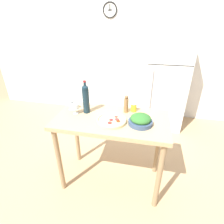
# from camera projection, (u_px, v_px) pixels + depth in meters

# --- Properties ---
(ground_plane) EXTENTS (14.00, 14.00, 0.00)m
(ground_plane) POSITION_uv_depth(u_px,v_px,m) (111.00, 178.00, 2.34)
(ground_plane) COLOR tan
(wall_back) EXTENTS (6.40, 0.08, 2.60)m
(wall_back) POSITION_uv_depth(u_px,v_px,m) (133.00, 53.00, 3.45)
(wall_back) COLOR silver
(wall_back) RESTS_ON ground_plane
(refrigerator) EXTENTS (0.71, 0.69, 1.74)m
(refrigerator) POSITION_uv_depth(u_px,v_px,m) (166.00, 82.00, 3.20)
(refrigerator) COLOR silver
(refrigerator) RESTS_ON ground_plane
(prep_counter) EXTENTS (1.24, 0.64, 0.94)m
(prep_counter) POSITION_uv_depth(u_px,v_px,m) (111.00, 128.00, 1.96)
(prep_counter) COLOR tan
(prep_counter) RESTS_ON ground_plane
(wine_bottle) EXTENTS (0.08, 0.08, 0.38)m
(wine_bottle) POSITION_uv_depth(u_px,v_px,m) (86.00, 98.00, 1.94)
(wine_bottle) COLOR #142833
(wine_bottle) RESTS_ON prep_counter
(wine_glass_near) EXTENTS (0.08, 0.08, 0.12)m
(wine_glass_near) POSITION_uv_depth(u_px,v_px,m) (75.00, 107.00, 1.96)
(wine_glass_near) COLOR silver
(wine_glass_near) RESTS_ON prep_counter
(wine_glass_far) EXTENTS (0.08, 0.08, 0.12)m
(wine_glass_far) POSITION_uv_depth(u_px,v_px,m) (71.00, 103.00, 2.05)
(wine_glass_far) COLOR silver
(wine_glass_far) RESTS_ON prep_counter
(pepper_mill) EXTENTS (0.05, 0.05, 0.21)m
(pepper_mill) POSITION_uv_depth(u_px,v_px,m) (126.00, 104.00, 1.98)
(pepper_mill) COLOR olive
(pepper_mill) RESTS_ON prep_counter
(salad_bowl) EXTENTS (0.25, 0.25, 0.11)m
(salad_bowl) POSITION_uv_depth(u_px,v_px,m) (141.00, 120.00, 1.77)
(salad_bowl) COLOR #384C6B
(salad_bowl) RESTS_ON prep_counter
(homemade_pizza) EXTENTS (0.31, 0.31, 0.04)m
(homemade_pizza) POSITION_uv_depth(u_px,v_px,m) (112.00, 120.00, 1.83)
(homemade_pizza) COLOR #DBC189
(homemade_pizza) RESTS_ON prep_counter
(salt_canister) EXTENTS (0.07, 0.07, 0.10)m
(salt_canister) POSITION_uv_depth(u_px,v_px,m) (134.00, 107.00, 2.02)
(salt_canister) COLOR yellow
(salt_canister) RESTS_ON prep_counter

